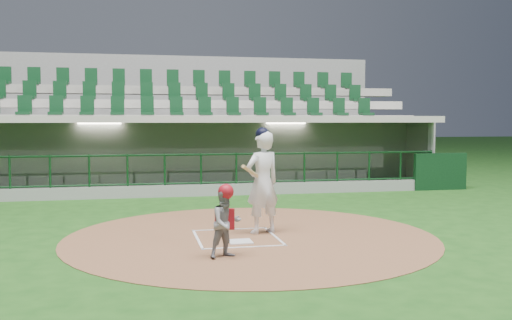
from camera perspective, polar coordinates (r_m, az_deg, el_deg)
The scene contains 8 objects.
ground at distance 11.36m, azimuth -2.21°, elevation -7.53°, with size 120.00×120.00×0.00m, color #194614.
dirt_circle at distance 11.21m, azimuth -0.52°, elevation -7.64°, with size 7.20×7.20×0.01m, color brown.
home_plate at distance 10.68m, azimuth -1.58°, elevation -8.15°, with size 0.43×0.43×0.02m, color silver.
batter_box_chalk at distance 11.06m, azimuth -1.95°, elevation -7.75°, with size 1.55×1.80×0.01m.
dugout_structure at distance 18.97m, azimuth -5.78°, elevation -0.00°, with size 16.40×3.70×3.00m.
seating_deck at distance 21.97m, azimuth -6.94°, elevation 1.77°, with size 17.00×6.72×5.15m.
batter at distance 11.36m, azimuth 0.65°, elevation -2.11°, with size 0.97×1.01×2.12m.
catcher at distance 9.43m, azimuth -3.03°, elevation -6.13°, with size 0.67×0.60×1.22m.
Camera 1 is at (-1.84, -10.97, 2.27)m, focal length 40.00 mm.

